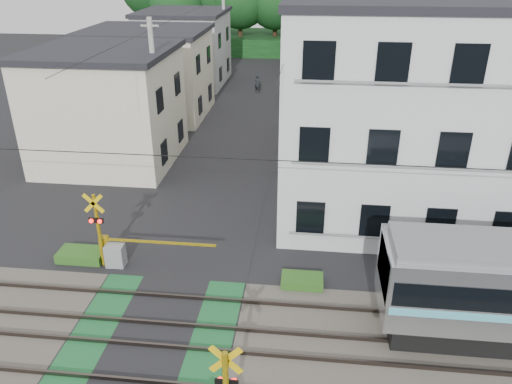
# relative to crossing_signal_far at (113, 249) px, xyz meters

# --- Properties ---
(ground) EXTENTS (120.00, 120.00, 0.00)m
(ground) POSITION_rel_crossing_signal_far_xyz_m (2.59, -3.65, -0.71)
(ground) COLOR black
(track_bed) EXTENTS (120.00, 120.00, 0.14)m
(track_bed) POSITION_rel_crossing_signal_far_xyz_m (2.59, -3.65, -0.67)
(track_bed) COLOR #47423A
(track_bed) RESTS_ON ground
(crossing_signal_far) EXTENTS (4.74, 0.65, 3.09)m
(crossing_signal_far) POSITION_rel_crossing_signal_far_xyz_m (0.00, 0.00, 0.00)
(crossing_signal_far) COLOR yellow
(crossing_signal_far) RESTS_ON ground
(apartment_block) EXTENTS (10.20, 8.36, 9.30)m
(apartment_block) POSITION_rel_crossing_signal_far_xyz_m (11.09, 5.84, 3.94)
(apartment_block) COLOR silver
(apartment_block) RESTS_ON ground
(houses_row) EXTENTS (22.07, 31.35, 6.80)m
(houses_row) POSITION_rel_crossing_signal_far_xyz_m (2.84, 22.27, 2.53)
(houses_row) COLOR beige
(houses_row) RESTS_ON ground
(tree_hill) EXTENTS (40.00, 12.21, 11.97)m
(tree_hill) POSITION_rel_crossing_signal_far_xyz_m (2.70, 44.99, 4.91)
(tree_hill) COLOR #154119
(tree_hill) RESTS_ON ground
(catenary) EXTENTS (60.00, 5.04, 7.00)m
(catenary) POSITION_rel_crossing_signal_far_xyz_m (8.59, -3.62, 2.98)
(catenary) COLOR #2D2D33
(catenary) RESTS_ON ground
(utility_poles) EXTENTS (7.90, 42.00, 8.00)m
(utility_poles) POSITION_rel_crossing_signal_far_xyz_m (1.53, 19.35, 3.37)
(utility_poles) COLOR #A5A5A0
(utility_poles) RESTS_ON ground
(pedestrian) EXTENTS (0.63, 0.48, 1.53)m
(pedestrian) POSITION_rel_crossing_signal_far_xyz_m (2.61, 26.44, 0.05)
(pedestrian) COLOR black
(pedestrian) RESTS_ON ground
(weed_patches) EXTENTS (10.25, 8.80, 0.40)m
(weed_patches) POSITION_rel_crossing_signal_far_xyz_m (4.34, -3.74, -0.53)
(weed_patches) COLOR #2D5E1E
(weed_patches) RESTS_ON ground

